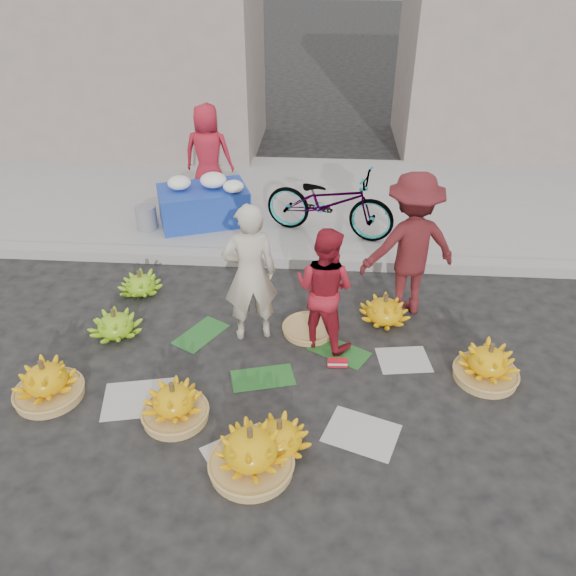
# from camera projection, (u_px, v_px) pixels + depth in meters

# --- Properties ---
(ground) EXTENTS (80.00, 80.00, 0.00)m
(ground) POSITION_uv_depth(u_px,v_px,m) (274.00, 366.00, 6.03)
(ground) COLOR black
(ground) RESTS_ON ground
(curb) EXTENTS (40.00, 0.25, 0.15)m
(curb) POSITION_uv_depth(u_px,v_px,m) (288.00, 260.00, 7.84)
(curb) COLOR gray
(curb) RESTS_ON ground
(sidewalk) EXTENTS (40.00, 4.00, 0.12)m
(sidewalk) POSITION_uv_depth(u_px,v_px,m) (297.00, 201.00, 9.62)
(sidewalk) COLOR gray
(sidewalk) RESTS_ON ground
(building_left) EXTENTS (6.00, 3.00, 4.00)m
(building_left) POSITION_uv_depth(u_px,v_px,m) (108.00, 48.00, 11.27)
(building_left) COLOR gray
(building_left) RESTS_ON sidewalk
(building_right) EXTENTS (5.00, 3.00, 5.00)m
(building_right) POSITION_uv_depth(u_px,v_px,m) (539.00, 21.00, 10.91)
(building_right) COLOR gray
(building_right) RESTS_ON sidewalk
(newspaper_scatter) EXTENTS (3.20, 1.80, 0.00)m
(newspaper_scatter) POSITION_uv_depth(u_px,v_px,m) (266.00, 420.00, 5.35)
(newspaper_scatter) COLOR beige
(newspaper_scatter) RESTS_ON ground
(banana_leaves) EXTENTS (2.00, 1.00, 0.00)m
(banana_leaves) POSITION_uv_depth(u_px,v_px,m) (267.00, 354.00, 6.20)
(banana_leaves) COLOR #1C551F
(banana_leaves) RESTS_ON ground
(banana_bunch_0) EXTENTS (0.68, 0.68, 0.46)m
(banana_bunch_0) POSITION_uv_depth(u_px,v_px,m) (46.00, 382.00, 5.53)
(banana_bunch_0) COLOR #A78146
(banana_bunch_0) RESTS_ON ground
(banana_bunch_1) EXTENTS (0.63, 0.63, 0.43)m
(banana_bunch_1) POSITION_uv_depth(u_px,v_px,m) (174.00, 403.00, 5.29)
(banana_bunch_1) COLOR #A78146
(banana_bunch_1) RESTS_ON ground
(banana_bunch_2) EXTENTS (0.73, 0.73, 0.49)m
(banana_bunch_2) POSITION_uv_depth(u_px,v_px,m) (251.00, 451.00, 4.76)
(banana_bunch_2) COLOR #A78146
(banana_bunch_2) RESTS_ON ground
(banana_bunch_3) EXTENTS (0.70, 0.70, 0.35)m
(banana_bunch_3) POSITION_uv_depth(u_px,v_px,m) (280.00, 437.00, 4.98)
(banana_bunch_3) COLOR #F3B60C
(banana_bunch_3) RESTS_ON ground
(banana_bunch_4) EXTENTS (0.72, 0.72, 0.45)m
(banana_bunch_4) POSITION_uv_depth(u_px,v_px,m) (488.00, 364.00, 5.76)
(banana_bunch_4) COLOR #A78146
(banana_bunch_4) RESTS_ON ground
(banana_bunch_5) EXTENTS (0.76, 0.76, 0.38)m
(banana_bunch_5) POSITION_uv_depth(u_px,v_px,m) (385.00, 310.00, 6.64)
(banana_bunch_5) COLOR #F3B60C
(banana_bunch_5) RESTS_ON ground
(banana_bunch_6) EXTENTS (0.58, 0.58, 0.35)m
(banana_bunch_6) POSITION_uv_depth(u_px,v_px,m) (115.00, 324.00, 6.41)
(banana_bunch_6) COLOR #64A818
(banana_bunch_6) RESTS_ON ground
(banana_bunch_7) EXTENTS (0.53, 0.53, 0.33)m
(banana_bunch_7) POSITION_uv_depth(u_px,v_px,m) (140.00, 284.00, 7.18)
(banana_bunch_7) COLOR #64A818
(banana_bunch_7) RESTS_ON ground
(basket_spare) EXTENTS (0.64, 0.64, 0.07)m
(basket_spare) POSITION_uv_depth(u_px,v_px,m) (309.00, 329.00, 6.53)
(basket_spare) COLOR #A78146
(basket_spare) RESTS_ON ground
(incense_stack) EXTENTS (0.22, 0.08, 0.09)m
(incense_stack) POSITION_uv_depth(u_px,v_px,m) (337.00, 363.00, 6.00)
(incense_stack) COLOR red
(incense_stack) RESTS_ON ground
(vendor_cream) EXTENTS (0.68, 0.54, 1.64)m
(vendor_cream) POSITION_uv_depth(u_px,v_px,m) (250.00, 274.00, 6.07)
(vendor_cream) COLOR beige
(vendor_cream) RESTS_ON ground
(vendor_red) EXTENTS (0.86, 0.79, 1.42)m
(vendor_red) POSITION_uv_depth(u_px,v_px,m) (325.00, 289.00, 6.01)
(vendor_red) COLOR #B51B29
(vendor_red) RESTS_ON ground
(man_striped) EXTENTS (1.28, 0.95, 1.77)m
(man_striped) POSITION_uv_depth(u_px,v_px,m) (410.00, 246.00, 6.46)
(man_striped) COLOR maroon
(man_striped) RESTS_ON ground
(flower_table) EXTENTS (1.53, 1.23, 0.77)m
(flower_table) POSITION_uv_depth(u_px,v_px,m) (204.00, 203.00, 8.61)
(flower_table) COLOR #18349C
(flower_table) RESTS_ON sidewalk
(grey_bucket) EXTENTS (0.31, 0.31, 0.36)m
(grey_bucket) POSITION_uv_depth(u_px,v_px,m) (146.00, 218.00, 8.49)
(grey_bucket) COLOR slate
(grey_bucket) RESTS_ON sidewalk
(flower_vendor) EXTENTS (0.81, 0.55, 1.61)m
(flower_vendor) POSITION_uv_depth(u_px,v_px,m) (208.00, 155.00, 9.03)
(flower_vendor) COLOR #B51B29
(flower_vendor) RESTS_ON sidewalk
(bicycle) EXTENTS (1.17, 2.04, 1.01)m
(bicycle) POSITION_uv_depth(u_px,v_px,m) (329.00, 202.00, 8.16)
(bicycle) COLOR gray
(bicycle) RESTS_ON sidewalk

